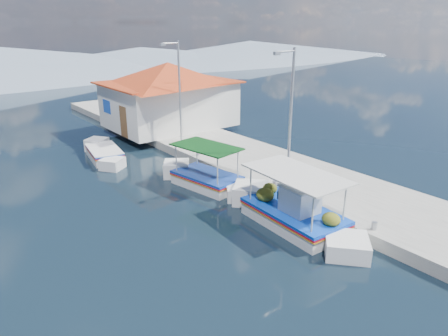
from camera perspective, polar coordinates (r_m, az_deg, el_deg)
ground at (r=14.95m, az=1.94°, el=-10.23°), size 160.00×160.00×0.00m
quay at (r=22.54m, az=3.69°, el=1.01°), size 5.00×44.00×0.50m
bollards at (r=20.58m, az=0.72°, el=0.38°), size 0.20×17.20×0.30m
main_caique at (r=16.13m, az=9.52°, el=-6.30°), size 2.39×7.28×2.40m
caique_green_canopy at (r=19.64m, az=-2.53°, el=-1.58°), size 2.45×5.92×2.25m
caique_blue_hull at (r=24.57m, az=-16.47°, el=1.83°), size 2.19×5.31×0.96m
harbor_building at (r=29.22m, az=-7.71°, el=10.30°), size 10.49×10.49×4.40m
lamp_post_near at (r=17.89m, az=9.15°, el=7.83°), size 1.21×0.14×6.00m
lamp_post_far at (r=24.81m, az=-6.43°, el=11.22°), size 1.21×0.14×6.00m
mountain_ridge at (r=67.78m, az=-25.90°, el=13.21°), size 171.40×96.00×5.50m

